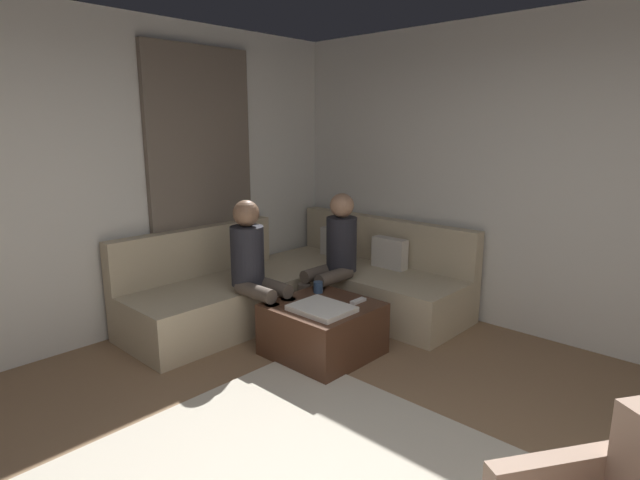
% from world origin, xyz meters
% --- Properties ---
extents(wall_back, '(6.00, 0.12, 2.70)m').
position_xyz_m(wall_back, '(0.00, 2.94, 1.35)').
color(wall_back, silver).
rests_on(wall_back, ground_plane).
extents(wall_left, '(0.12, 6.00, 2.70)m').
position_xyz_m(wall_left, '(-2.94, 0.00, 1.35)').
color(wall_left, silver).
rests_on(wall_left, ground_plane).
extents(curtain_panel, '(0.06, 1.10, 2.50)m').
position_xyz_m(curtain_panel, '(-2.84, 1.30, 1.25)').
color(curtain_panel, '#726659').
rests_on(curtain_panel, ground_plane).
extents(sectional_couch, '(2.10, 2.55, 0.87)m').
position_xyz_m(sectional_couch, '(-2.08, 1.88, 0.28)').
color(sectional_couch, '#C6B593').
rests_on(sectional_couch, ground_plane).
extents(ottoman, '(0.76, 0.76, 0.42)m').
position_xyz_m(ottoman, '(-1.35, 1.36, 0.21)').
color(ottoman, '#4C2D1E').
rests_on(ottoman, ground_plane).
extents(folded_blanket, '(0.44, 0.36, 0.04)m').
position_xyz_m(folded_blanket, '(-1.25, 1.24, 0.44)').
color(folded_blanket, white).
rests_on(folded_blanket, ottoman).
extents(coffee_mug, '(0.08, 0.08, 0.10)m').
position_xyz_m(coffee_mug, '(-1.57, 1.54, 0.47)').
color(coffee_mug, '#334C72').
rests_on(coffee_mug, ottoman).
extents(game_remote, '(0.05, 0.15, 0.02)m').
position_xyz_m(game_remote, '(-1.17, 1.58, 0.43)').
color(game_remote, white).
rests_on(game_remote, ottoman).
extents(person_on_couch_back, '(0.30, 0.60, 1.20)m').
position_xyz_m(person_on_couch_back, '(-1.73, 1.93, 0.66)').
color(person_on_couch_back, brown).
rests_on(person_on_couch_back, ground_plane).
extents(person_on_couch_side, '(0.60, 0.30, 1.20)m').
position_xyz_m(person_on_couch_side, '(-1.93, 1.17, 0.66)').
color(person_on_couch_side, brown).
rests_on(person_on_couch_side, ground_plane).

